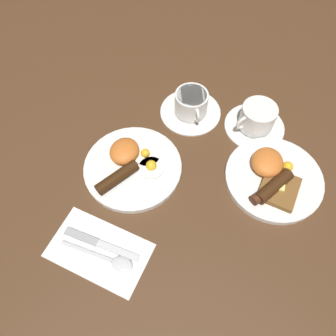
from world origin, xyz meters
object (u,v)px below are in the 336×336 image
(teacup_far, at_px, (256,120))
(spoon, at_px, (114,261))
(breakfast_plate_far, at_px, (273,177))
(teacup_near, at_px, (191,106))
(breakfast_plate_near, at_px, (132,165))
(knife, at_px, (97,243))

(teacup_far, distance_m, spoon, 0.50)
(breakfast_plate_far, xyz_separation_m, teacup_near, (-0.14, -0.25, 0.01))
(teacup_near, xyz_separation_m, teacup_far, (-0.01, 0.17, 0.00))
(teacup_far, height_order, spoon, teacup_far)
(breakfast_plate_near, bearing_deg, breakfast_plate_far, 103.64)
(breakfast_plate_far, height_order, spoon, breakfast_plate_far)
(breakfast_plate_far, bearing_deg, knife, -49.25)
(teacup_far, height_order, knife, teacup_far)
(breakfast_plate_near, height_order, knife, breakfast_plate_near)
(teacup_near, distance_m, teacup_far, 0.17)
(knife, bearing_deg, teacup_far, 61.02)
(breakfast_plate_near, relative_size, breakfast_plate_far, 1.02)
(breakfast_plate_near, xyz_separation_m, teacup_near, (-0.22, 0.08, 0.02))
(teacup_near, distance_m, spoon, 0.44)
(knife, bearing_deg, teacup_near, 81.01)
(spoon, bearing_deg, breakfast_plate_near, 104.08)
(breakfast_plate_far, bearing_deg, spoon, -41.95)
(breakfast_plate_near, xyz_separation_m, knife, (0.20, 0.00, -0.01))
(breakfast_plate_near, relative_size, teacup_far, 1.50)
(teacup_far, xyz_separation_m, spoon, (0.45, -0.20, -0.02))
(breakfast_plate_near, bearing_deg, teacup_near, 159.22)
(teacup_far, relative_size, spoon, 0.96)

